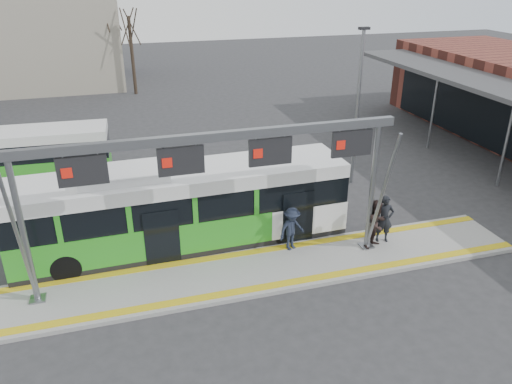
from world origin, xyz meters
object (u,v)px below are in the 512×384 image
(hero_bus, at_px, (183,209))
(passenger_c, at_px, (292,229))
(passenger_b, at_px, (376,224))
(gantry, at_px, (217,163))
(passenger_a, at_px, (384,219))

(hero_bus, bearing_deg, passenger_c, -25.12)
(hero_bus, height_order, passenger_c, hero_bus)
(hero_bus, relative_size, passenger_b, 6.51)
(gantry, distance_m, passenger_c, 4.49)
(passenger_a, distance_m, passenger_c, 3.73)
(hero_bus, xyz_separation_m, passenger_c, (3.87, -1.72, -0.58))
(passenger_c, bearing_deg, passenger_b, -32.10)
(gantry, height_order, passenger_a, gantry)
(gantry, relative_size, passenger_c, 7.48)
(gantry, xyz_separation_m, passenger_c, (2.97, 0.74, -3.28))
(gantry, xyz_separation_m, passenger_a, (6.67, 0.29, -3.18))
(passenger_a, relative_size, passenger_c, 1.11)
(gantry, distance_m, passenger_b, 6.93)
(passenger_b, xyz_separation_m, passenger_c, (-3.19, 0.74, -0.11))
(gantry, xyz_separation_m, hero_bus, (-0.89, 2.45, -2.70))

